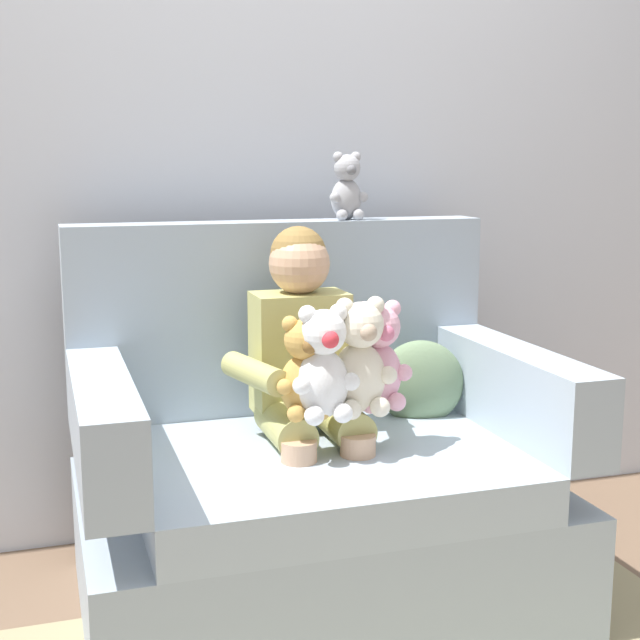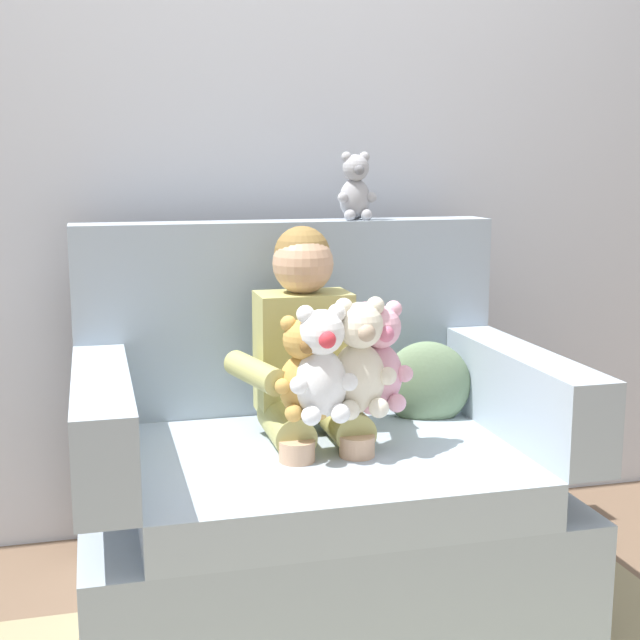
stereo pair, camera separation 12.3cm
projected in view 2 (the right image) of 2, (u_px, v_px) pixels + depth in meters
ground_plane at (319, 602)px, 2.48m from camera, size 8.00×8.00×0.00m
back_wall at (268, 136)px, 2.88m from camera, size 6.00×0.10×2.60m
armchair at (315, 484)px, 2.46m from camera, size 1.27×0.90×1.04m
seated_child at (309, 362)px, 2.42m from camera, size 0.45×0.39×0.82m
plush_cream at (360, 360)px, 2.27m from camera, size 0.18×0.15×0.31m
plush_white at (321, 366)px, 2.22m from camera, size 0.18×0.14×0.30m
plush_pink at (379, 359)px, 2.32m from camera, size 0.17×0.14×0.29m
plush_honey at (303, 370)px, 2.25m from camera, size 0.16×0.13×0.27m
plush_grey_on_backrest at (355, 188)px, 2.69m from camera, size 0.12×0.10×0.21m
throw_pillow at (427, 384)px, 2.63m from camera, size 0.28×0.19×0.26m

